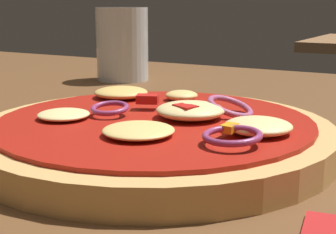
{
  "coord_description": "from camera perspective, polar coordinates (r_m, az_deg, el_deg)",
  "views": [
    {
      "loc": [
        0.24,
        -0.27,
        0.13
      ],
      "look_at": [
        0.06,
        0.05,
        0.05
      ],
      "focal_mm": 52.32,
      "sensor_mm": 36.0,
      "label": 1
    }
  ],
  "objects": [
    {
      "name": "pizza",
      "position": [
        0.36,
        -1.45,
        -1.81
      ],
      "size": [
        0.26,
        0.26,
        0.04
      ],
      "color": "tan",
      "rests_on": "dining_table"
    },
    {
      "name": "dining_table",
      "position": [
        0.38,
        -11.21,
        -5.48
      ],
      "size": [
        1.36,
        1.0,
        0.03
      ],
      "color": "brown",
      "rests_on": "ground"
    },
    {
      "name": "beer_glass",
      "position": [
        0.69,
        -5.34,
        8.08
      ],
      "size": [
        0.07,
        0.07,
        0.1
      ],
      "color": "silver",
      "rests_on": "dining_table"
    }
  ]
}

